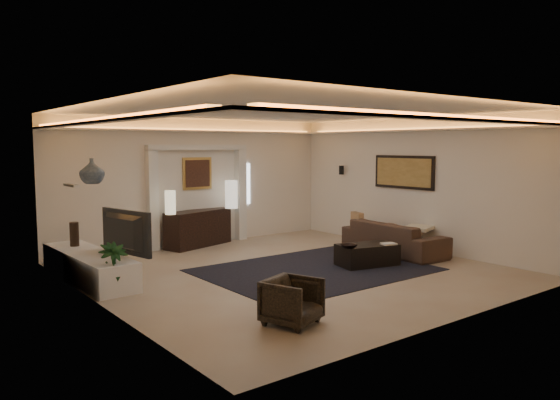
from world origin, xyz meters
TOP-DOWN VIEW (x-y plane):
  - floor at (0.00, 0.00)m, footprint 7.00×7.00m
  - ceiling at (0.00, 0.00)m, footprint 7.00×7.00m
  - wall_back at (0.00, 3.50)m, footprint 7.00×0.00m
  - wall_front at (0.00, -3.50)m, footprint 7.00×0.00m
  - wall_left at (-3.50, 0.00)m, footprint 0.00×7.00m
  - wall_right at (3.50, 0.00)m, footprint 0.00×7.00m
  - cove_soffit at (0.00, 0.00)m, footprint 7.00×7.00m
  - daylight_slit at (1.35, 3.48)m, footprint 0.25×0.03m
  - area_rug at (0.40, -0.20)m, footprint 4.00×3.00m
  - pilaster_left at (-1.15, 3.40)m, footprint 0.22×0.20m
  - pilaster_right at (1.15, 3.40)m, footprint 0.22×0.20m
  - alcove_header at (0.00, 3.40)m, footprint 2.52×0.20m
  - painting_frame at (0.00, 3.47)m, footprint 0.74×0.04m
  - painting_canvas at (0.00, 3.44)m, footprint 0.62×0.02m
  - art_panel_frame at (3.47, 0.30)m, footprint 0.04×1.64m
  - art_panel_gold at (3.44, 0.30)m, footprint 0.02×1.50m
  - wall_sconce at (3.38, 2.20)m, footprint 0.12×0.12m
  - wall_niche at (-3.44, 1.40)m, footprint 0.10×0.55m
  - console at (-0.12, 3.25)m, footprint 1.76×0.99m
  - lamp_left at (-0.93, 2.99)m, footprint 0.30×0.30m
  - lamp_right at (0.72, 3.15)m, footprint 0.38×0.38m
  - media_ledge at (-3.15, 1.61)m, footprint 0.78×2.76m
  - tv at (-2.81, 1.05)m, footprint 1.30×0.44m
  - figurine at (-3.15, 2.34)m, footprint 0.17×0.17m
  - ginger_jar at (-3.15, 1.26)m, footprint 0.43×0.43m
  - plant at (-3.15, 0.45)m, footprint 0.48×0.48m
  - sofa at (2.74, -0.07)m, footprint 2.38×1.05m
  - throw_blanket at (3.15, -0.38)m, footprint 0.76×0.69m
  - throw_pillow at (2.86, 1.13)m, footprint 0.25×0.43m
  - coffee_table at (1.44, -0.52)m, footprint 1.23×0.85m
  - bowl at (0.88, -0.58)m, footprint 0.32×0.32m
  - magazine at (1.72, -0.81)m, footprint 0.31×0.26m
  - armchair at (-1.83, -2.29)m, footprint 0.83×0.84m

SIDE VIEW (x-z plane):
  - floor at x=0.00m, z-range 0.00..0.00m
  - area_rug at x=0.40m, z-range 0.00..0.01m
  - coffee_table at x=1.44m, z-range 0.00..0.41m
  - media_ledge at x=-3.15m, z-range -0.03..0.48m
  - armchair at x=-1.83m, z-range 0.00..0.60m
  - sofa at x=2.74m, z-range 0.00..0.68m
  - console at x=-0.12m, z-range -0.02..0.82m
  - plant at x=-3.15m, z-range 0.00..0.80m
  - magazine at x=1.72m, z-range 0.41..0.44m
  - bowl at x=0.88m, z-range 0.41..0.48m
  - throw_blanket at x=3.15m, z-range 0.52..0.58m
  - throw_pillow at x=2.86m, z-range 0.34..0.76m
  - figurine at x=-3.15m, z-range 0.42..0.86m
  - tv at x=-2.81m, z-range 0.45..1.20m
  - lamp_left at x=-0.93m, z-range 0.83..1.35m
  - lamp_right at x=0.72m, z-range 0.76..1.42m
  - pilaster_left at x=-1.15m, z-range 0.00..2.20m
  - pilaster_right at x=1.15m, z-range 0.00..2.20m
  - daylight_slit at x=1.35m, z-range 0.85..1.85m
  - wall_back at x=0.00m, z-range -2.05..4.95m
  - wall_front at x=0.00m, z-range -2.05..4.95m
  - wall_left at x=-3.50m, z-range -2.05..4.95m
  - wall_right at x=3.50m, z-range -2.05..4.95m
  - painting_frame at x=0.00m, z-range 1.28..2.02m
  - painting_canvas at x=0.00m, z-range 1.34..1.96m
  - wall_niche at x=-3.44m, z-range 1.63..1.67m
  - wall_sconce at x=3.38m, z-range 1.57..1.79m
  - art_panel_gold at x=3.44m, z-range 1.39..2.01m
  - art_panel_frame at x=3.47m, z-range 1.33..2.07m
  - ginger_jar at x=-3.15m, z-range 1.67..2.08m
  - alcove_header at x=0.00m, z-range 2.19..2.31m
  - cove_soffit at x=0.00m, z-range 2.60..2.64m
  - ceiling at x=0.00m, z-range 2.90..2.90m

